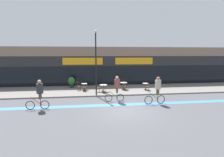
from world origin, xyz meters
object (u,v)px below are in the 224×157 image
object	(u,v)px
cafe_chair_1_near	(104,88)
cafe_chair_2_near	(125,86)
cafe_chair_1_side	(97,87)
cafe_chair_3_near	(147,86)
planter_pot	(71,82)
lamp_post	(96,59)
cafe_chair_0_near	(84,86)
cyclist_1	(117,86)
bistro_table_1	(103,87)
bistro_table_3	(146,85)
cafe_chair_0_side	(78,86)
bistro_table_0	(84,85)
cyclist_2	(39,92)
bistro_table_2	(124,84)
cyclist_0	(157,88)

from	to	relation	value
cafe_chair_1_near	cafe_chair_2_near	xyz separation A→B (m)	(2.33, 1.02, 0.00)
cafe_chair_1_side	cafe_chair_2_near	world-z (taller)	same
cafe_chair_1_side	cafe_chair_3_near	xyz separation A→B (m)	(5.29, -0.10, 0.00)
cafe_chair_1_near	planter_pot	xyz separation A→B (m)	(-3.46, 3.41, 0.17)
cafe_chair_1_side	lamp_post	bearing A→B (deg)	-92.29
cafe_chair_0_near	cyclist_1	size ratio (longest dim) A/B	0.41
bistro_table_1	planter_pot	world-z (taller)	planter_pot
cafe_chair_0_near	cyclist_1	world-z (taller)	cyclist_1
cafe_chair_1_side	planter_pot	distance (m)	3.98
bistro_table_3	cafe_chair_0_side	size ratio (longest dim) A/B	0.79
cafe_chair_0_near	planter_pot	xyz separation A→B (m)	(-1.51, 2.31, 0.17)
bistro_table_3	bistro_table_0	bearing A→B (deg)	175.08
cafe_chair_0_side	cafe_chair_3_near	world-z (taller)	same
cafe_chair_0_near	cyclist_2	distance (m)	6.12
bistro_table_1	cafe_chair_0_side	size ratio (longest dim) A/B	0.89
bistro_table_1	cafe_chair_1_near	xyz separation A→B (m)	(-0.01, -0.62, -0.02)
bistro_table_2	cafe_chair_2_near	world-z (taller)	cafe_chair_2_near
cafe_chair_0_near	cafe_chair_1_near	size ratio (longest dim) A/B	1.00
planter_pot	lamp_post	size ratio (longest dim) A/B	0.21
bistro_table_1	cafe_chair_0_near	size ratio (longest dim) A/B	0.89
lamp_post	cyclist_2	bearing A→B (deg)	-139.94
bistro_table_1	cafe_chair_2_near	world-z (taller)	cafe_chair_2_near
cafe_chair_0_side	cafe_chair_2_near	xyz separation A→B (m)	(4.91, -0.71, 0.00)
bistro_table_2	cyclist_1	distance (m)	4.74
bistro_table_0	cafe_chair_0_near	bearing A→B (deg)	-89.97
cafe_chair_0_near	lamp_post	xyz separation A→B (m)	(1.19, -1.75, 2.91)
bistro_table_1	cafe_chair_1_side	bearing A→B (deg)	179.45
bistro_table_1	bistro_table_3	distance (m)	4.70
bistro_table_1	cafe_chair_3_near	world-z (taller)	cafe_chair_3_near
cafe_chair_0_side	cyclist_0	world-z (taller)	cyclist_0
bistro_table_3	cyclist_0	world-z (taller)	cyclist_0
cafe_chair_1_side	bistro_table_1	bearing A→B (deg)	3.98
cyclist_0	bistro_table_3	bearing A→B (deg)	-101.96
bistro_table_3	cafe_chair_0_side	bearing A→B (deg)	175.45
cafe_chair_3_near	planter_pot	xyz separation A→B (m)	(-8.14, 2.88, 0.17)
bistro_table_2	lamp_post	size ratio (longest dim) A/B	0.13
bistro_table_1	lamp_post	size ratio (longest dim) A/B	0.13
cafe_chair_0_near	cafe_chair_2_near	distance (m)	4.29
bistro_table_0	cafe_chair_0_near	xyz separation A→B (m)	(0.00, -0.63, 0.01)
cafe_chair_1_near	bistro_table_3	bearing A→B (deg)	-67.78
cafe_chair_1_near	cafe_chair_1_side	xyz separation A→B (m)	(-0.61, 0.63, 0.00)
cyclist_2	planter_pot	bearing A→B (deg)	-99.19
cafe_chair_1_side	lamp_post	distance (m)	3.18
bistro_table_1	bistro_table_2	size ratio (longest dim) A/B	1.01
cafe_chair_1_near	cyclist_2	bearing A→B (deg)	138.46
cafe_chair_1_side	cafe_chair_3_near	size ratio (longest dim) A/B	1.00
bistro_table_3	lamp_post	distance (m)	6.44
cyclist_0	cyclist_2	size ratio (longest dim) A/B	1.02
cafe_chair_3_near	planter_pot	world-z (taller)	planter_pot
bistro_table_0	cyclist_1	bearing A→B (deg)	-58.27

